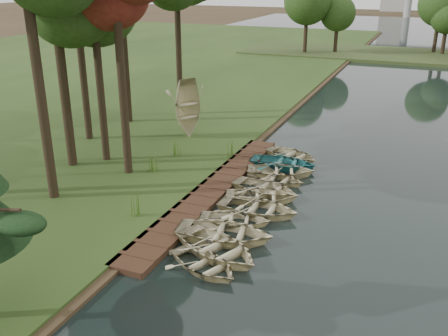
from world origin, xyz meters
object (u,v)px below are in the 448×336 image
at_px(rowboat_1, 217,246).
at_px(stored_rowboat, 188,131).
at_px(boardwalk, 212,190).
at_px(rowboat_2, 224,231).
at_px(rowboat_0, 204,262).

bearing_deg(rowboat_1, stored_rowboat, 54.56).
xyz_separation_m(boardwalk, rowboat_1, (2.60, -5.42, 0.30)).
height_order(boardwalk, rowboat_1, rowboat_1).
bearing_deg(rowboat_2, rowboat_0, 175.64).
bearing_deg(stored_rowboat, boardwalk, -112.97).
relative_size(rowboat_2, stored_rowboat, 1.03).
height_order(rowboat_0, stored_rowboat, stored_rowboat).
xyz_separation_m(rowboat_1, stored_rowboat, (-7.37, 12.38, 0.25)).
relative_size(rowboat_1, stored_rowboat, 1.00).
relative_size(boardwalk, rowboat_2, 4.01).
distance_m(rowboat_0, rowboat_2, 2.30).
bearing_deg(rowboat_0, rowboat_2, 27.83).
height_order(boardwalk, stored_rowboat, stored_rowboat).
height_order(boardwalk, rowboat_2, rowboat_2).
height_order(rowboat_0, rowboat_1, rowboat_1).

